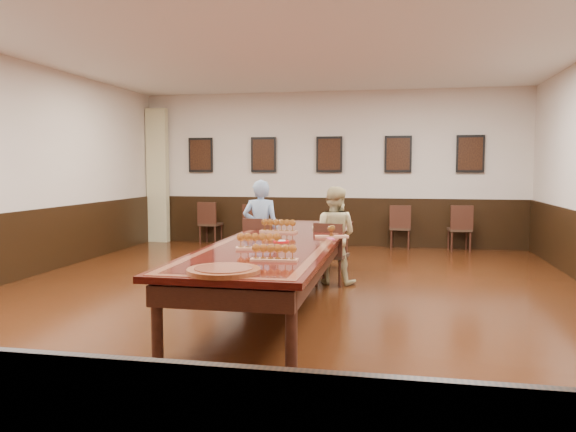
% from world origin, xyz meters
% --- Properties ---
extents(floor, '(8.00, 10.00, 0.02)m').
position_xyz_m(floor, '(0.00, 0.00, -0.01)').
color(floor, black).
rests_on(floor, ground).
extents(ceiling, '(8.00, 10.00, 0.02)m').
position_xyz_m(ceiling, '(0.00, 0.00, 3.21)').
color(ceiling, white).
rests_on(ceiling, floor).
extents(wall_back, '(8.00, 0.02, 3.20)m').
position_xyz_m(wall_back, '(0.00, 5.01, 1.60)').
color(wall_back, beige).
rests_on(wall_back, floor).
extents(chair_man, '(0.47, 0.50, 0.91)m').
position_xyz_m(chair_man, '(-0.55, 1.16, 0.46)').
color(chair_man, '#322116').
rests_on(chair_man, floor).
extents(chair_woman, '(0.48, 0.51, 0.88)m').
position_xyz_m(chair_woman, '(0.51, 1.05, 0.44)').
color(chair_woman, '#322116').
rests_on(chair_woman, floor).
extents(spare_chair_a, '(0.46, 0.49, 0.90)m').
position_xyz_m(spare_chair_a, '(-2.52, 4.74, 0.45)').
color(spare_chair_a, '#322116').
rests_on(spare_chair_a, floor).
extents(spare_chair_b, '(0.50, 0.53, 0.87)m').
position_xyz_m(spare_chair_b, '(-1.48, 4.56, 0.44)').
color(spare_chair_b, '#322116').
rests_on(spare_chair_b, floor).
extents(spare_chair_c, '(0.43, 0.46, 0.88)m').
position_xyz_m(spare_chair_c, '(1.47, 4.78, 0.44)').
color(spare_chair_c, '#322116').
rests_on(spare_chair_c, floor).
extents(spare_chair_d, '(0.46, 0.50, 0.91)m').
position_xyz_m(spare_chair_d, '(2.60, 4.66, 0.45)').
color(spare_chair_d, '#322116').
rests_on(spare_chair_d, floor).
extents(person_man, '(0.56, 0.40, 1.46)m').
position_xyz_m(person_man, '(-0.56, 1.26, 0.73)').
color(person_man, teal).
rests_on(person_man, floor).
extents(person_woman, '(0.76, 0.64, 1.37)m').
position_xyz_m(person_woman, '(0.53, 1.14, 0.68)').
color(person_woman, '#D0BC82').
rests_on(person_woman, floor).
extents(pink_phone, '(0.12, 0.15, 0.01)m').
position_xyz_m(pink_phone, '(0.60, 0.19, 0.76)').
color(pink_phone, '#EC4E8C').
rests_on(pink_phone, conference_table).
extents(curtain, '(0.45, 0.18, 2.90)m').
position_xyz_m(curtain, '(-3.75, 4.82, 1.45)').
color(curtain, '#BEB582').
rests_on(curtain, floor).
extents(wainscoting, '(8.00, 10.00, 1.00)m').
position_xyz_m(wainscoting, '(0.00, 0.00, 0.50)').
color(wainscoting, black).
rests_on(wainscoting, floor).
extents(conference_table, '(1.40, 5.00, 0.76)m').
position_xyz_m(conference_table, '(0.00, 0.00, 0.61)').
color(conference_table, black).
rests_on(conference_table, floor).
extents(posters, '(6.14, 0.04, 0.74)m').
position_xyz_m(posters, '(0.00, 4.94, 1.90)').
color(posters, black).
rests_on(posters, wall_back).
extents(flight_a, '(0.51, 0.19, 0.19)m').
position_xyz_m(flight_a, '(-0.17, 0.70, 0.84)').
color(flight_a, '#A96646').
rests_on(flight_a, conference_table).
extents(flight_b, '(0.44, 0.21, 0.16)m').
position_xyz_m(flight_b, '(0.60, 0.32, 0.82)').
color(flight_b, '#A96646').
rests_on(flight_b, conference_table).
extents(flight_c, '(0.52, 0.27, 0.18)m').
position_xyz_m(flight_c, '(-0.05, -0.87, 0.84)').
color(flight_c, '#A96646').
rests_on(flight_c, conference_table).
extents(flight_d, '(0.45, 0.16, 0.17)m').
position_xyz_m(flight_d, '(0.27, -1.57, 0.83)').
color(flight_d, '#A96646').
rests_on(flight_d, conference_table).
extents(red_plate_grp, '(0.19, 0.19, 0.02)m').
position_xyz_m(red_plate_grp, '(0.06, -0.22, 0.76)').
color(red_plate_grp, '#B50C10').
rests_on(red_plate_grp, conference_table).
extents(carved_platter, '(0.69, 0.69, 0.05)m').
position_xyz_m(carved_platter, '(-0.02, -2.22, 0.77)').
color(carved_platter, '#602813').
rests_on(carved_platter, conference_table).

